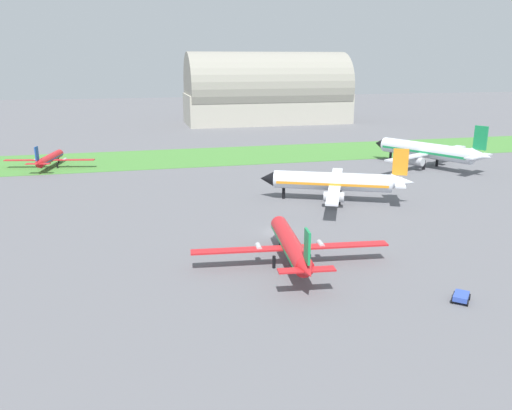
{
  "coord_description": "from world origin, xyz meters",
  "views": [
    {
      "loc": [
        -21.09,
        -72.42,
        25.69
      ],
      "look_at": [
        -1.87,
        5.6,
        3.0
      ],
      "focal_mm": 36.24,
      "sensor_mm": 36.0,
      "label": 1
    }
  ],
  "objects_px": {
    "airplane_taxiing_turboprop": "(49,158)",
    "airplane_foreground_turboprop": "(291,245)",
    "airplane_midfield_jet": "(335,182)",
    "baggage_cart_near_gate": "(461,297)",
    "airplane_parked_jet_far": "(428,151)"
  },
  "relations": [
    {
      "from": "airplane_midfield_jet",
      "to": "baggage_cart_near_gate",
      "type": "xyz_separation_m",
      "value": [
        -2.45,
        -42.6,
        -3.13
      ]
    },
    {
      "from": "airplane_taxiing_turboprop",
      "to": "airplane_foreground_turboprop",
      "type": "xyz_separation_m",
      "value": [
        38.57,
        -73.41,
        0.43
      ]
    },
    {
      "from": "airplane_taxiing_turboprop",
      "to": "airplane_foreground_turboprop",
      "type": "relative_size",
      "value": 0.84
    },
    {
      "from": "airplane_taxiing_turboprop",
      "to": "baggage_cart_near_gate",
      "type": "height_order",
      "value": "airplane_taxiing_turboprop"
    },
    {
      "from": "airplane_taxiing_turboprop",
      "to": "airplane_parked_jet_far",
      "type": "distance_m",
      "value": 92.73
    },
    {
      "from": "airplane_taxiing_turboprop",
      "to": "baggage_cart_near_gate",
      "type": "xyz_separation_m",
      "value": [
        53.63,
        -87.91,
        -1.81
      ]
    },
    {
      "from": "airplane_foreground_turboprop",
      "to": "airplane_midfield_jet",
      "type": "distance_m",
      "value": 33.11
    },
    {
      "from": "airplane_parked_jet_far",
      "to": "baggage_cart_near_gate",
      "type": "distance_m",
      "value": 76.13
    },
    {
      "from": "airplane_taxiing_turboprop",
      "to": "airplane_midfield_jet",
      "type": "relative_size",
      "value": 0.79
    },
    {
      "from": "airplane_parked_jet_far",
      "to": "airplane_midfield_jet",
      "type": "bearing_deg",
      "value": 98.52
    },
    {
      "from": "airplane_foreground_turboprop",
      "to": "airplane_midfield_jet",
      "type": "relative_size",
      "value": 0.94
    },
    {
      "from": "airplane_taxiing_turboprop",
      "to": "airplane_parked_jet_far",
      "type": "bearing_deg",
      "value": -91.48
    },
    {
      "from": "airplane_foreground_turboprop",
      "to": "airplane_parked_jet_far",
      "type": "bearing_deg",
      "value": -38.53
    },
    {
      "from": "airplane_taxiing_turboprop",
      "to": "baggage_cart_near_gate",
      "type": "relative_size",
      "value": 7.33
    },
    {
      "from": "airplane_taxiing_turboprop",
      "to": "airplane_parked_jet_far",
      "type": "relative_size",
      "value": 0.72
    }
  ]
}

